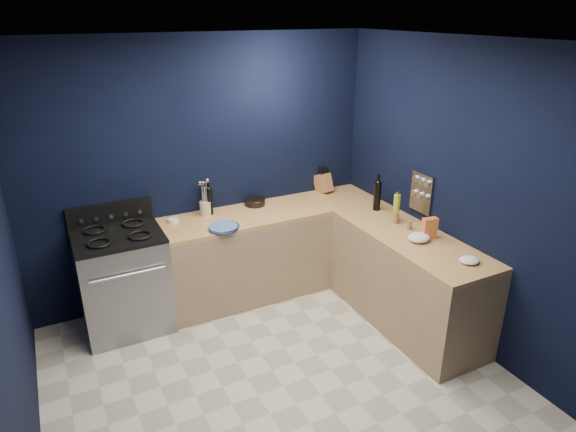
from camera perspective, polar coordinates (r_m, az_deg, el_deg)
floor at (r=4.22m, az=-0.54°, el=-18.97°), size 3.50×3.50×0.02m
ceiling at (r=3.16m, az=-0.72°, el=19.37°), size 3.50×3.50×0.02m
wall_back at (r=5.02m, az=-9.60°, el=5.04°), size 3.50×0.02×2.60m
wall_right at (r=4.49m, az=19.95°, el=1.85°), size 0.02×3.50×2.60m
wall_front at (r=2.30m, az=20.46°, el=-19.37°), size 3.50×0.02×2.60m
cab_back at (r=5.27m, az=-1.66°, el=-4.01°), size 2.30×0.63×0.86m
top_back at (r=5.08m, az=-1.72°, el=0.53°), size 2.30×0.63×0.04m
cab_right at (r=4.82m, az=13.45°, el=-7.35°), size 0.63×1.67×0.86m
top_right at (r=4.62m, az=13.95°, el=-2.50°), size 0.63×1.67×0.04m
gas_range at (r=4.87m, az=-18.22°, el=-7.22°), size 0.76×0.66×0.92m
oven_door at (r=4.60m, az=-17.51°, el=-9.12°), size 0.59×0.02×0.42m
cooktop at (r=4.66m, az=-18.92°, el=-2.14°), size 0.76×0.66×0.03m
backguard at (r=4.90m, az=-19.64°, el=0.30°), size 0.76×0.06×0.20m
spice_panel at (r=4.88m, az=14.98°, el=2.56°), size 0.02×0.28×0.38m
wall_outlet at (r=5.07m, az=-9.36°, el=2.61°), size 0.09×0.02×0.13m
plate_stack at (r=4.65m, az=-7.39°, el=-1.32°), size 0.36×0.36×0.03m
ramekin at (r=4.89m, az=-12.97°, el=-0.50°), size 0.12×0.12×0.04m
utensil_crock at (r=4.98m, az=-9.41°, el=0.88°), size 0.12×0.12×0.14m
wine_bottle_back at (r=4.97m, az=-8.96°, el=1.67°), size 0.07×0.07×0.27m
lemon_basket at (r=5.19m, az=-3.77°, el=1.66°), size 0.26×0.26×0.08m
knife_block at (r=5.56m, az=4.04°, el=3.79°), size 0.16×0.26×0.25m
wine_bottle_right at (r=5.10m, az=10.15°, el=2.25°), size 0.08×0.08×0.29m
oil_bottle at (r=4.86m, az=12.26°, el=0.91°), size 0.08×0.08×0.27m
spice_jar_near at (r=4.84m, az=12.23°, el=-0.21°), size 0.05×0.05×0.11m
spice_jar_far at (r=4.74m, az=13.70°, el=-1.02°), size 0.05×0.05×0.08m
crouton_bag at (r=4.57m, az=15.85°, el=-1.37°), size 0.14×0.08×0.19m
towel_front at (r=4.52m, az=14.74°, el=-2.40°), size 0.22×0.19×0.07m
towel_end at (r=4.27m, az=20.00°, el=-4.76°), size 0.19×0.18×0.05m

